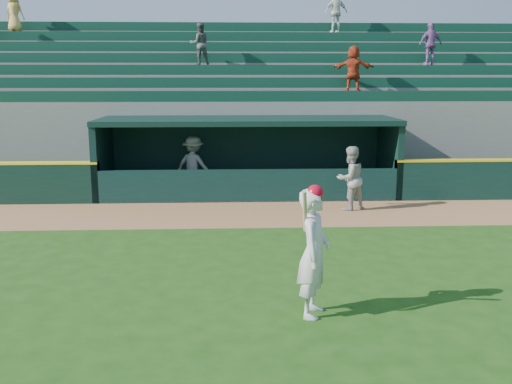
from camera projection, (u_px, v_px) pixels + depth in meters
ground at (260, 274)px, 11.01m from camera, size 120.00×120.00×0.00m
warning_track at (251, 214)px, 15.81m from camera, size 40.00×3.00×0.01m
dugout_player_front at (350, 178)px, 16.18m from camera, size 1.11×1.03×1.83m
dugout_player_inside at (194, 165)px, 18.34m from camera, size 1.39×1.11×1.88m
dugout at (247, 151)px, 18.58m from camera, size 9.40×2.80×2.46m
stands at (244, 111)px, 22.84m from camera, size 34.50×6.27×7.49m
batter_at_plate at (314, 251)px, 8.95m from camera, size 0.69×0.91×2.14m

